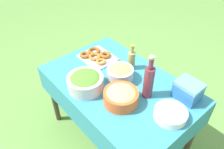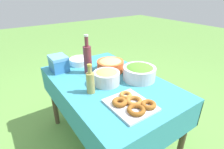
{
  "view_description": "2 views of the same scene",
  "coord_description": "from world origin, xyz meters",
  "views": [
    {
      "loc": [
        -0.96,
        0.9,
        1.88
      ],
      "look_at": [
        0.01,
        0.06,
        0.82
      ],
      "focal_mm": 35.0,
      "sensor_mm": 36.0,
      "label": 1
    },
    {
      "loc": [
        1.1,
        -0.73,
        1.42
      ],
      "look_at": [
        0.02,
        0.02,
        0.77
      ],
      "focal_mm": 28.0,
      "sensor_mm": 36.0,
      "label": 2
    }
  ],
  "objects": [
    {
      "name": "ground_plane",
      "position": [
        0.0,
        0.0,
        0.0
      ],
      "size": [
        14.0,
        14.0,
        0.0
      ],
      "primitive_type": "plane",
      "color": "#609342"
    },
    {
      "name": "picnic_table",
      "position": [
        0.0,
        0.0,
        0.6
      ],
      "size": [
        1.26,
        0.81,
        0.7
      ],
      "color": "teal",
      "rests_on": "ground_plane"
    },
    {
      "name": "salad_bowl",
      "position": [
        0.12,
        0.24,
        0.77
      ],
      "size": [
        0.28,
        0.28,
        0.13
      ],
      "color": "silver",
      "rests_on": "picnic_table"
    },
    {
      "name": "pasta_bowl",
      "position": [
        -0.17,
        0.13,
        0.77
      ],
      "size": [
        0.25,
        0.25,
        0.12
      ],
      "color": "#E05B28",
      "rests_on": "picnic_table"
    },
    {
      "name": "donut_platter",
      "position": [
        0.39,
        -0.08,
        0.72
      ],
      "size": [
        0.32,
        0.27,
        0.05
      ],
      "color": "silver",
      "rests_on": "picnic_table"
    },
    {
      "name": "plate_stack",
      "position": [
        -0.49,
        -0.03,
        0.73
      ],
      "size": [
        0.23,
        0.23,
        0.06
      ],
      "color": "white",
      "rests_on": "picnic_table"
    },
    {
      "name": "olive_oil_bottle",
      "position": [
        0.08,
        -0.21,
        0.79
      ],
      "size": [
        0.06,
        0.06,
        0.23
      ],
      "color": "#998E4C",
      "rests_on": "picnic_table"
    },
    {
      "name": "wine_bottle",
      "position": [
        -0.24,
        -0.07,
        0.85
      ],
      "size": [
        0.07,
        0.07,
        0.36
      ],
      "color": "maroon",
      "rests_on": "picnic_table"
    },
    {
      "name": "fruit_bowl",
      "position": [
        0.03,
        -0.04,
        0.77
      ],
      "size": [
        0.22,
        0.22,
        0.13
      ],
      "color": "silver",
      "rests_on": "picnic_table"
    },
    {
      "name": "cooler_box",
      "position": [
        -0.45,
        -0.27,
        0.78
      ],
      "size": [
        0.18,
        0.15,
        0.15
      ],
      "color": "#3372B7",
      "rests_on": "picnic_table"
    }
  ]
}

